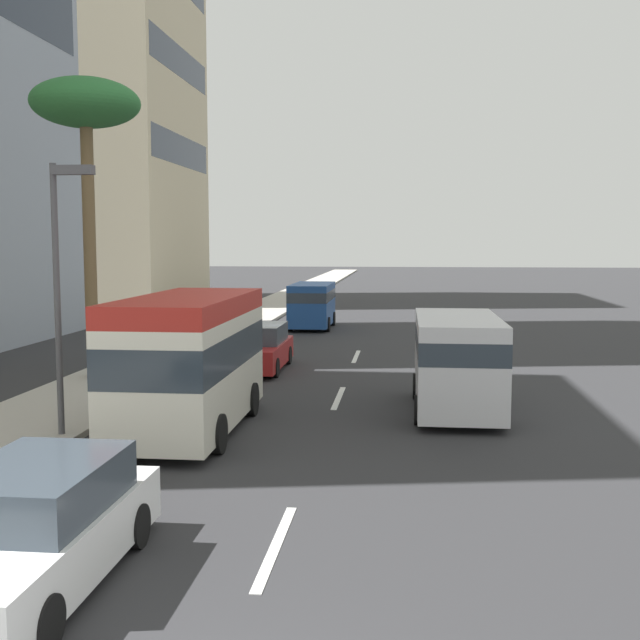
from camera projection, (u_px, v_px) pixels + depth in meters
name	position (u px, v px, depth m)	size (l,w,h in m)	color
ground_plane	(366.00, 334.00, 37.14)	(198.00, 198.00, 0.00)	#2D2D30
sidewalk_right	(220.00, 331.00, 37.88)	(162.00, 3.49, 0.15)	#B2ADA3
lane_stripe_near	(276.00, 545.00, 11.34)	(3.20, 0.16, 0.01)	silver
lane_stripe_mid	(339.00, 398.00, 22.03)	(3.20, 0.16, 0.01)	silver
lane_stripe_far	(356.00, 356.00, 29.95)	(3.20, 0.16, 0.01)	silver
van_lead	(457.00, 358.00, 20.12)	(5.19, 2.21, 2.47)	silver
car_second	(33.00, 530.00, 9.92)	(4.70, 1.92, 1.57)	white
van_third	(312.00, 303.00, 39.60)	(4.76, 2.07, 2.26)	#1E478C
car_fourth	(257.00, 348.00, 26.83)	(4.53, 1.95, 1.55)	#A51E1E
minibus_fifth	(189.00, 358.00, 17.98)	(6.24, 2.41, 3.15)	silver
pedestrian_near_lamp	(185.00, 325.00, 30.45)	(0.30, 0.37, 1.77)	red
pedestrian_by_tree	(199.00, 316.00, 34.49)	(0.39, 0.37, 1.71)	#4C8C66
palm_tree	(86.00, 113.00, 23.85)	(3.31, 3.31, 9.19)	brown
street_lamp	(62.00, 266.00, 16.94)	(0.24, 0.97, 5.91)	#4C4C51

